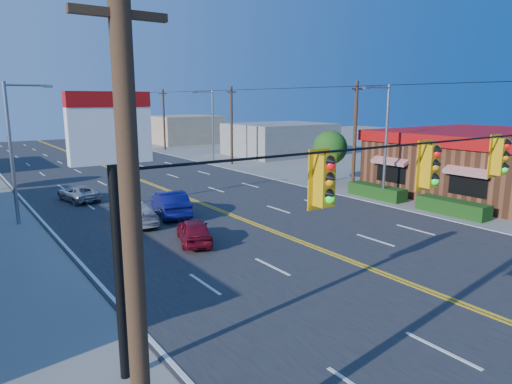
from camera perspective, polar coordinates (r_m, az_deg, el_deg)
ground at (r=17.24m, az=28.32°, el=-14.01°), size 160.00×160.00×0.00m
road at (r=31.00m, az=-6.51°, el=-1.61°), size 20.00×120.00×0.06m
kfc at (r=39.20m, az=26.38°, el=3.50°), size 16.30×12.40×4.70m
pizza_hut_sign at (r=11.26m, az=-17.45°, el=1.55°), size 1.90×0.30×6.85m
streetlight_se at (r=32.56m, az=15.74°, el=6.66°), size 2.55×0.25×8.00m
streetlight_ne at (r=51.24m, az=-5.62°, el=8.64°), size 2.55×0.25×8.00m
streetlight_sw at (r=28.93m, az=-27.96°, el=5.19°), size 2.55×0.25×8.00m
utility_pole_near at (r=36.27m, az=12.24°, el=6.78°), size 0.28×0.28×8.40m
utility_pole_mid at (r=50.25m, az=-3.07°, el=8.27°), size 0.28×0.28×8.40m
utility_pole_far at (r=66.20m, az=-11.43°, el=8.84°), size 0.28×0.28×8.40m
tree_kfc_rear at (r=40.09m, az=9.25°, el=5.50°), size 2.94×2.94×4.41m
bld_east_mid at (r=59.28m, az=3.00°, el=6.63°), size 12.00×10.00×4.00m
bld_east_far at (r=76.41m, az=-9.10°, el=7.74°), size 10.00×10.00×4.40m
car_magenta at (r=22.77m, az=-7.74°, el=-4.94°), size 2.58×3.92×1.24m
car_blue at (r=28.27m, az=-10.67°, el=-1.48°), size 2.58×4.90×1.54m
car_white at (r=26.75m, az=-14.82°, el=-2.76°), size 1.83×4.24×1.22m
car_silver at (r=34.13m, az=-21.33°, el=-0.23°), size 2.41×4.18×1.10m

